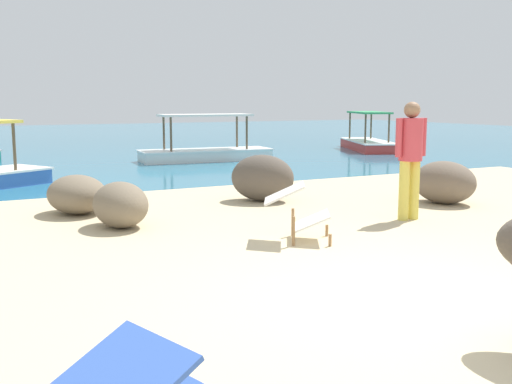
# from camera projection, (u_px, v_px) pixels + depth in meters

# --- Properties ---
(sand_beach) EXTENTS (18.00, 14.00, 0.04)m
(sand_beach) POSITION_uv_depth(u_px,v_px,m) (414.00, 307.00, 4.88)
(sand_beach) COLOR #CCB78E
(sand_beach) RESTS_ON ground
(water_surface) EXTENTS (60.00, 36.00, 0.03)m
(water_surface) POSITION_uv_depth(u_px,v_px,m) (39.00, 143.00, 24.26)
(water_surface) COLOR teal
(water_surface) RESTS_ON ground
(deck_chair_far) EXTENTS (0.93, 0.84, 0.68)m
(deck_chair_far) POSITION_uv_depth(u_px,v_px,m) (298.00, 209.00, 7.05)
(deck_chair_far) COLOR olive
(deck_chair_far) RESTS_ON sand_beach
(person_standing) EXTENTS (0.51, 0.32, 1.62)m
(person_standing) POSITION_uv_depth(u_px,v_px,m) (411.00, 151.00, 8.23)
(person_standing) COLOR #DBC64C
(person_standing) RESTS_ON sand_beach
(shore_rock_large) EXTENTS (1.00, 1.17, 0.68)m
(shore_rock_large) POSITION_uv_depth(u_px,v_px,m) (444.00, 182.00, 9.65)
(shore_rock_large) COLOR #6B5B4C
(shore_rock_large) RESTS_ON sand_beach
(shore_rock_medium) EXTENTS (0.71, 0.95, 0.60)m
(shore_rock_medium) POSITION_uv_depth(u_px,v_px,m) (121.00, 205.00, 7.82)
(shore_rock_medium) COLOR #756651
(shore_rock_medium) RESTS_ON sand_beach
(shore_rock_small) EXTENTS (1.26, 1.26, 0.76)m
(shore_rock_small) POSITION_uv_depth(u_px,v_px,m) (262.00, 178.00, 9.87)
(shore_rock_small) COLOR brown
(shore_rock_small) RESTS_ON sand_beach
(shore_rock_flat) EXTENTS (0.95, 1.12, 0.57)m
(shore_rock_flat) POSITION_uv_depth(u_px,v_px,m) (77.00, 194.00, 8.77)
(shore_rock_flat) COLOR #756651
(shore_rock_flat) RESTS_ON sand_beach
(boat_white) EXTENTS (3.75, 1.43, 1.29)m
(boat_white) POSITION_uv_depth(u_px,v_px,m) (206.00, 151.00, 16.77)
(boat_white) COLOR white
(boat_white) RESTS_ON water_surface
(boat_red) EXTENTS (2.48, 3.83, 1.29)m
(boat_red) POSITION_uv_depth(u_px,v_px,m) (368.00, 142.00, 20.50)
(boat_red) COLOR #C63833
(boat_red) RESTS_ON water_surface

